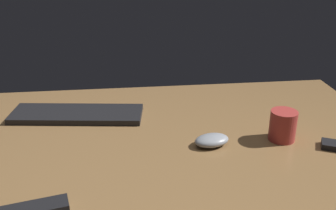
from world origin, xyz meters
The scene contains 4 objects.
desk centered at (0.00, 0.00, 1.00)cm, with size 140.00×84.00×2.00cm, color olive.
keyboard centered at (-28.72, 16.74, 2.96)cm, with size 43.49×13.80×1.92cm, color black.
computer_mouse centered at (12.13, -7.61, 3.61)cm, with size 10.34×6.75×3.23cm, color #999EA5.
coffee_mug centered at (33.74, -6.50, 6.60)cm, with size 7.88×7.88×9.19cm, color #B23833.
Camera 1 is at (-12.28, -106.74, 59.13)cm, focal length 42.32 mm.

